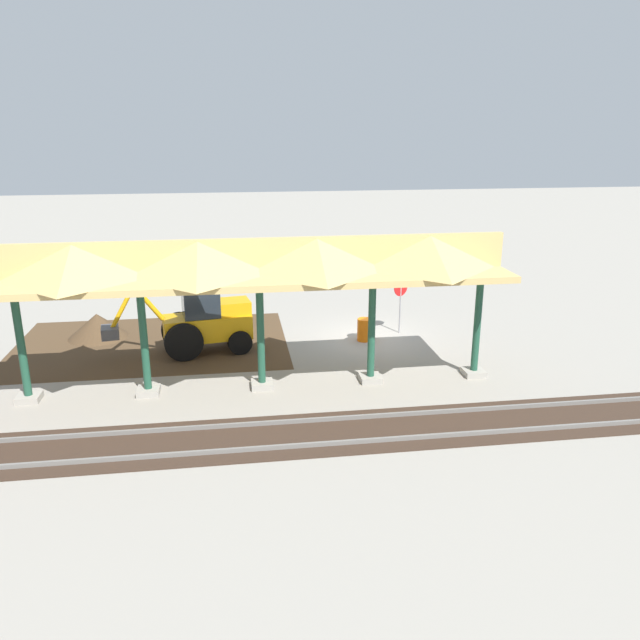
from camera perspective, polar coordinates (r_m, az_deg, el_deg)
ground_plane at (r=25.23m, az=4.48°, el=-1.59°), size 120.00×120.00×0.00m
dirt_work_zone at (r=25.28m, az=-15.11°, el=-2.11°), size 10.45×7.00×0.01m
platform_canopy at (r=19.26m, az=-5.64°, el=5.31°), size 15.62×3.20×4.90m
rail_tracks at (r=18.16m, az=10.03°, el=-9.50°), size 60.00×2.58×0.15m
stop_sign at (r=25.48m, az=7.38°, el=2.43°), size 0.67×0.41×2.32m
backhoe at (r=23.59m, az=-10.66°, el=0.03°), size 5.46×2.16×2.82m
dirt_mound at (r=26.74m, az=-19.57°, el=-1.48°), size 4.74×4.74×1.96m
traffic_barrel at (r=24.72m, az=4.07°, el=-0.89°), size 0.56×0.56×0.90m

